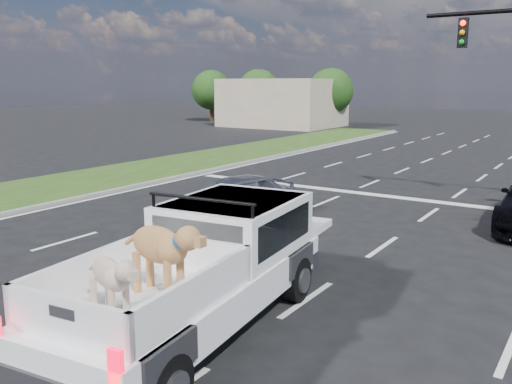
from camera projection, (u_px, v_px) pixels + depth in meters
ground at (231, 281)px, 11.09m from camera, size 160.00×160.00×0.00m
road_markings at (357, 217)px, 16.47m from camera, size 17.75×60.00×0.01m
grass_median_left at (89, 181)px, 22.18m from camera, size 5.00×60.00×0.10m
curb_left at (132, 187)px, 20.86m from camera, size 0.15×60.00×0.14m
building_left at (283, 103)px, 50.93m from camera, size 10.00×8.00×4.40m
tree_far_a at (211, 90)px, 57.73m from camera, size 4.20×4.20×5.40m
tree_far_b at (259, 90)px, 54.50m from camera, size 4.20×4.20×5.40m
tree_far_c at (331, 91)px, 50.20m from camera, size 4.20×4.20×5.40m
pickup_truck at (201, 268)px, 8.83m from camera, size 2.76×6.08×2.20m
silver_sedan at (236, 196)px, 16.23m from camera, size 2.67×4.17×1.32m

